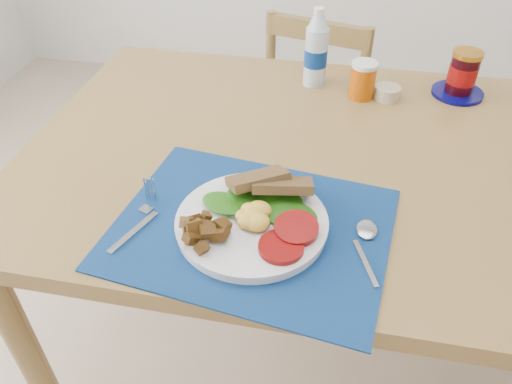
% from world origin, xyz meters
% --- Properties ---
extents(table, '(1.40, 0.90, 0.75)m').
position_xyz_m(table, '(0.00, 0.20, 0.67)').
color(table, brown).
rests_on(table, ground).
extents(chair_far, '(0.45, 0.44, 1.01)m').
position_xyz_m(chair_far, '(-0.09, 0.87, 0.52)').
color(chair_far, brown).
rests_on(chair_far, ground).
extents(placemat, '(0.54, 0.44, 0.00)m').
position_xyz_m(placemat, '(-0.15, -0.07, 0.75)').
color(placemat, '#040E33').
rests_on(placemat, table).
extents(breakfast_plate, '(0.27, 0.27, 0.07)m').
position_xyz_m(breakfast_plate, '(-0.15, -0.07, 0.77)').
color(breakfast_plate, silver).
rests_on(breakfast_plate, placemat).
extents(fork, '(0.06, 0.18, 0.00)m').
position_xyz_m(fork, '(-0.35, -0.08, 0.76)').
color(fork, '#B2B5BA').
rests_on(fork, placemat).
extents(spoon, '(0.05, 0.16, 0.00)m').
position_xyz_m(spoon, '(0.06, -0.07, 0.76)').
color(spoon, '#B2B5BA').
rests_on(spoon, placemat).
extents(water_bottle, '(0.06, 0.06, 0.20)m').
position_xyz_m(water_bottle, '(-0.10, 0.52, 0.84)').
color(water_bottle, '#ADBFCC').
rests_on(water_bottle, table).
extents(juice_glass, '(0.06, 0.06, 0.09)m').
position_xyz_m(juice_glass, '(0.03, 0.47, 0.79)').
color(juice_glass, '#AF4804').
rests_on(juice_glass, table).
extents(ramekin, '(0.07, 0.07, 0.03)m').
position_xyz_m(ramekin, '(0.09, 0.47, 0.77)').
color(ramekin, tan).
rests_on(ramekin, table).
extents(jam_on_saucer, '(0.13, 0.13, 0.12)m').
position_xyz_m(jam_on_saucer, '(0.28, 0.53, 0.80)').
color(jam_on_saucer, '#050552').
rests_on(jam_on_saucer, table).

